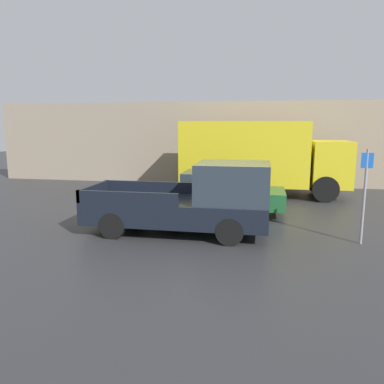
{
  "coord_description": "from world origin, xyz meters",
  "views": [
    {
      "loc": [
        1.06,
        -10.82,
        3.18
      ],
      "look_at": [
        -1.14,
        0.73,
        1.06
      ],
      "focal_mm": 35.0,
      "sensor_mm": 36.0,
      "label": 1
    }
  ],
  "objects_px": {
    "pickup_truck": "(195,201)",
    "car": "(218,192)",
    "newspaper_box": "(193,175)",
    "delivery_truck": "(258,156)",
    "parking_sign": "(365,192)"
  },
  "relations": [
    {
      "from": "car",
      "to": "delivery_truck",
      "type": "relative_size",
      "value": 0.66
    },
    {
      "from": "pickup_truck",
      "to": "newspaper_box",
      "type": "xyz_separation_m",
      "value": [
        -1.77,
        9.06,
        -0.48
      ]
    },
    {
      "from": "car",
      "to": "newspaper_box",
      "type": "height_order",
      "value": "car"
    },
    {
      "from": "car",
      "to": "parking_sign",
      "type": "xyz_separation_m",
      "value": [
        4.25,
        -2.96,
        0.68
      ]
    },
    {
      "from": "newspaper_box",
      "to": "parking_sign",
      "type": "bearing_deg",
      "value": -55.34
    },
    {
      "from": "pickup_truck",
      "to": "newspaper_box",
      "type": "height_order",
      "value": "pickup_truck"
    },
    {
      "from": "pickup_truck",
      "to": "car",
      "type": "distance_m",
      "value": 2.85
    },
    {
      "from": "parking_sign",
      "to": "newspaper_box",
      "type": "relative_size",
      "value": 2.56
    },
    {
      "from": "delivery_truck",
      "to": "parking_sign",
      "type": "height_order",
      "value": "delivery_truck"
    },
    {
      "from": "delivery_truck",
      "to": "newspaper_box",
      "type": "height_order",
      "value": "delivery_truck"
    },
    {
      "from": "delivery_truck",
      "to": "newspaper_box",
      "type": "xyz_separation_m",
      "value": [
        -3.46,
        2.5,
        -1.31
      ]
    },
    {
      "from": "pickup_truck",
      "to": "parking_sign",
      "type": "height_order",
      "value": "parking_sign"
    },
    {
      "from": "pickup_truck",
      "to": "parking_sign",
      "type": "bearing_deg",
      "value": -1.75
    },
    {
      "from": "car",
      "to": "newspaper_box",
      "type": "bearing_deg",
      "value": 108.69
    },
    {
      "from": "delivery_truck",
      "to": "newspaper_box",
      "type": "bearing_deg",
      "value": 144.12
    }
  ]
}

